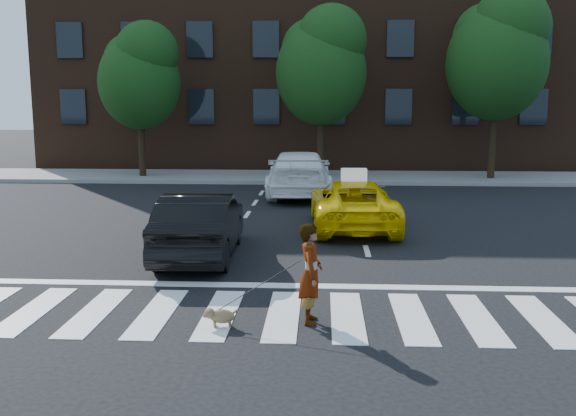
{
  "coord_description": "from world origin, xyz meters",
  "views": [
    {
      "loc": [
        0.6,
        -9.6,
        3.34
      ],
      "look_at": [
        -0.12,
        3.57,
        1.1
      ],
      "focal_mm": 40.0,
      "sensor_mm": 36.0,
      "label": 1
    }
  ],
  "objects": [
    {
      "name": "taxi",
      "position": [
        1.4,
        7.0,
        0.64
      ],
      "size": [
        2.29,
        4.66,
        1.27
      ],
      "primitive_type": "imported",
      "rotation": [
        0.0,
        0.0,
        3.18
      ],
      "color": "yellow",
      "rests_on": "ground"
    },
    {
      "name": "black_sedan",
      "position": [
        -2.0,
        3.71,
        0.69
      ],
      "size": [
        1.62,
        4.26,
        1.39
      ],
      "primitive_type": "imported",
      "rotation": [
        0.0,
        0.0,
        3.18
      ],
      "color": "black",
      "rests_on": "ground"
    },
    {
      "name": "building",
      "position": [
        0.0,
        25.0,
        6.0
      ],
      "size": [
        26.0,
        10.0,
        12.0
      ],
      "primitive_type": "cube",
      "color": "#3F2516",
      "rests_on": "ground"
    },
    {
      "name": "ground",
      "position": [
        0.0,
        0.0,
        0.0
      ],
      "size": [
        120.0,
        120.0,
        0.0
      ],
      "primitive_type": "plane",
      "color": "black",
      "rests_on": "ground"
    },
    {
      "name": "tree_left",
      "position": [
        -6.97,
        17.0,
        4.44
      ],
      "size": [
        3.39,
        3.38,
        6.5
      ],
      "color": "black",
      "rests_on": "ground"
    },
    {
      "name": "woman",
      "position": [
        0.43,
        -0.3,
        0.76
      ],
      "size": [
        0.37,
        0.56,
        1.53
      ],
      "primitive_type": "imported",
      "rotation": [
        0.0,
        0.0,
        1.58
      ],
      "color": "#999999",
      "rests_on": "ground"
    },
    {
      "name": "tree_right",
      "position": [
        7.53,
        17.0,
        5.26
      ],
      "size": [
        4.0,
        4.0,
        7.7
      ],
      "color": "black",
      "rests_on": "ground"
    },
    {
      "name": "crosswalk",
      "position": [
        0.0,
        0.0,
        0.01
      ],
      "size": [
        13.0,
        2.4,
        0.01
      ],
      "primitive_type": "cube",
      "color": "silver",
      "rests_on": "ground"
    },
    {
      "name": "taxi_sign",
      "position": [
        1.4,
        6.8,
        1.43
      ],
      "size": [
        0.66,
        0.31,
        0.32
      ],
      "primitive_type": "cube",
      "rotation": [
        0.0,
        0.0,
        3.18
      ],
      "color": "white",
      "rests_on": "taxi"
    },
    {
      "name": "white_suv",
      "position": [
        -0.23,
        12.67,
        0.78
      ],
      "size": [
        2.34,
        5.45,
        1.56
      ],
      "primitive_type": "imported",
      "rotation": [
        0.0,
        0.0,
        3.17
      ],
      "color": "white",
      "rests_on": "ground"
    },
    {
      "name": "stop_line",
      "position": [
        0.0,
        1.6,
        0.01
      ],
      "size": [
        12.0,
        0.3,
        0.01
      ],
      "primitive_type": "cube",
      "color": "silver",
      "rests_on": "ground"
    },
    {
      "name": "sidewalk_far",
      "position": [
        0.0,
        17.5,
        0.07
      ],
      "size": [
        30.0,
        4.0,
        0.15
      ],
      "primitive_type": "cube",
      "color": "slate",
      "rests_on": "ground"
    },
    {
      "name": "dog",
      "position": [
        -0.91,
        -0.58,
        0.17
      ],
      "size": [
        0.52,
        0.27,
        0.3
      ],
      "rotation": [
        0.0,
        0.0,
        0.21
      ],
      "color": "olive",
      "rests_on": "ground"
    },
    {
      "name": "tree_mid",
      "position": [
        0.53,
        17.0,
        4.85
      ],
      "size": [
        3.69,
        3.69,
        7.1
      ],
      "color": "black",
      "rests_on": "ground"
    }
  ]
}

